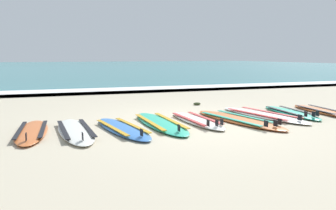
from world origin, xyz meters
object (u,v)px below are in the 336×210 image
Objects in this scene: surfboard_4 at (160,123)px; surfboard_5 at (196,120)px; surfboard_9 at (321,111)px; surfboard_1 at (32,131)px; surfboard_2 at (75,130)px; surfboard_6 at (238,119)px; surfboard_7 at (263,115)px; surfboard_3 at (122,128)px; surfboard_8 at (291,112)px.

surfboard_5 is at bearing 2.64° from surfboard_4.
surfboard_1 is at bearing -178.47° from surfboard_9.
surfboard_2 and surfboard_4 have the same top height.
surfboard_7 is at bearing 20.99° from surfboard_6.
surfboard_9 is (4.65, 0.40, 0.00)m from surfboard_3.
surfboard_7 and surfboard_8 have the same top height.
surfboard_8 and surfboard_9 have the same top height.
surfboard_3 is 1.08× the size of surfboard_8.
surfboard_1 is at bearing -178.27° from surfboard_7.
surfboard_3 is 1.06× the size of surfboard_5.
surfboard_2 is 4.63m from surfboard_8.
surfboard_5 is at bearing -177.64° from surfboard_9.
surfboard_8 is (3.84, 0.43, 0.00)m from surfboard_3.
surfboard_6 is at bearing -0.01° from surfboard_2.
surfboard_6 is 1.26× the size of surfboard_8.
surfboard_5 is 1.04× the size of surfboard_9.
surfboard_4 is 1.56m from surfboard_6.
surfboard_8 is (0.76, 0.06, 0.00)m from surfboard_7.
surfboard_4 is 0.94× the size of surfboard_6.
surfboard_7 is at bearing 1.73° from surfboard_1.
surfboard_7 is at bearing -179.05° from surfboard_9.
surfboard_8 is at bearing 2.13° from surfboard_1.
surfboard_8 is at bearing 4.02° from surfboard_5.
surfboard_3 is at bearing -169.99° from surfboard_5.
surfboard_2 is 1.12× the size of surfboard_9.
surfboard_5 and surfboard_6 have the same top height.
surfboard_1 is 0.71m from surfboard_2.
surfboard_6 is (3.09, -0.00, 0.00)m from surfboard_2.
surfboard_7 is 0.76m from surfboard_8.
surfboard_2 is at bearing -176.61° from surfboard_9.
surfboard_4 is at bearing 174.22° from surfboard_6.
surfboard_8 is at bearing 3.69° from surfboard_4.
surfboard_1 is 1.01× the size of surfboard_9.
surfboard_4 is (1.53, 0.16, -0.00)m from surfboard_2.
surfboard_3 and surfboard_6 have the same top height.
surfboard_4 and surfboard_9 have the same top height.
surfboard_6 and surfboard_8 have the same top height.
surfboard_7 is at bearing 3.77° from surfboard_5.
surfboard_8 is (2.33, 0.16, 0.00)m from surfboard_5.
surfboard_7 is 1.25× the size of surfboard_9.
surfboard_2 and surfboard_9 have the same top height.
surfboard_4 is 2.33m from surfboard_7.
surfboard_4 and surfboard_5 have the same top height.
surfboard_5 is at bearing -176.23° from surfboard_7.
surfboard_5 is at bearing 4.79° from surfboard_2.
surfboard_1 and surfboard_3 have the same top height.
surfboard_2 is 3.09m from surfboard_6.
surfboard_2 and surfboard_8 have the same top height.
surfboard_3 is at bearing -175.13° from surfboard_9.
surfboard_8 is at bearing 6.39° from surfboard_3.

